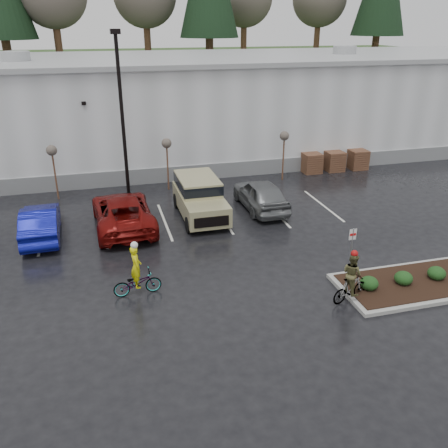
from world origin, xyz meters
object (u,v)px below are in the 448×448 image
object	(u,v)px
fire_lane_sign	(351,247)
car_grey	(261,194)
pallet_stack_b	(334,161)
sapling_east	(284,139)
cyclist_hivis	(137,278)
pallet_stack_a	(312,163)
lamppost	(121,100)
sapling_west	(52,153)
sapling_mid	(167,146)
car_blue	(41,222)
suv_tan	(200,199)
car_red	(123,212)
cyclist_olive	(351,282)
pallet_stack_c	(358,159)

from	to	relation	value
fire_lane_sign	car_grey	world-z (taller)	fire_lane_sign
pallet_stack_b	sapling_east	bearing A→B (deg)	-166.61
cyclist_hivis	pallet_stack_a	bearing A→B (deg)	-49.48
lamppost	pallet_stack_b	distance (m)	15.19
sapling_west	sapling_mid	world-z (taller)	same
sapling_mid	cyclist_hivis	size ratio (longest dim) A/B	1.45
sapling_east	car_blue	bearing A→B (deg)	-159.45
suv_tan	car_blue	bearing A→B (deg)	-176.06
suv_tan	pallet_stack_a	bearing A→B (deg)	32.96
lamppost	sapling_west	distance (m)	5.07
car_red	cyclist_hivis	distance (m)	6.62
sapling_east	pallet_stack_a	size ratio (longest dim) A/B	2.37
sapling_east	cyclist_olive	bearing A→B (deg)	-101.75
sapling_west	pallet_stack_b	world-z (taller)	sapling_west
car_blue	cyclist_olive	distance (m)	14.52
car_blue	car_grey	xyz separation A→B (m)	(11.36, 0.87, 0.06)
sapling_west	sapling_east	distance (m)	14.00
lamppost	fire_lane_sign	distance (m)	14.78
pallet_stack_c	fire_lane_sign	world-z (taller)	fire_lane_sign
lamppost	cyclist_hivis	bearing A→B (deg)	-92.81
sapling_east	car_red	xyz separation A→B (m)	(-10.59, -5.19, -1.90)
suv_tan	sapling_east	bearing A→B (deg)	36.62
sapling_mid	pallet_stack_b	size ratio (longest dim) A/B	2.37
pallet_stack_a	suv_tan	size ratio (longest dim) A/B	0.26
car_blue	pallet_stack_c	bearing A→B (deg)	-164.72
car_grey	cyclist_olive	size ratio (longest dim) A/B	2.36
car_blue	car_grey	bearing A→B (deg)	-177.79
car_blue	cyclist_hivis	bearing A→B (deg)	119.47
sapling_west	sapling_mid	size ratio (longest dim) A/B	1.00
pallet_stack_b	car_blue	size ratio (longest dim) A/B	0.28
sapling_west	pallet_stack_c	distance (m)	20.13
cyclist_hivis	pallet_stack_b	bearing A→B (deg)	-52.98
suv_tan	pallet_stack_b	bearing A→B (deg)	28.64
lamppost	car_grey	bearing A→B (deg)	-27.28
pallet_stack_a	cyclist_hivis	bearing A→B (deg)	-135.49
sapling_east	car_blue	size ratio (longest dim) A/B	0.68
car_red	car_grey	world-z (taller)	car_grey
sapling_east	sapling_west	bearing A→B (deg)	180.00
lamppost	pallet_stack_a	xyz separation A→B (m)	(12.50, 2.00, -5.01)
sapling_east	pallet_stack_c	bearing A→B (deg)	9.46
sapling_west	fire_lane_sign	distance (m)	17.46
car_blue	cyclist_hivis	size ratio (longest dim) A/B	2.15
car_blue	cyclist_hivis	world-z (taller)	cyclist_hivis
sapling_mid	sapling_east	xyz separation A→B (m)	(7.50, 0.00, 0.00)
car_blue	cyclist_olive	bearing A→B (deg)	140.15
lamppost	sapling_east	xyz separation A→B (m)	(10.00, 1.00, -2.96)
fire_lane_sign	sapling_mid	bearing A→B (deg)	112.49
sapling_east	lamppost	bearing A→B (deg)	-174.29
sapling_west	car_blue	xyz separation A→B (m)	(-0.46, -5.42, -1.95)
pallet_stack_b	suv_tan	world-z (taller)	suv_tan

